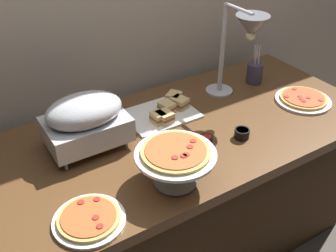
{
  "coord_description": "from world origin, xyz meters",
  "views": [
    {
      "loc": [
        -0.82,
        -1.23,
        1.78
      ],
      "look_at": [
        -0.05,
        0.0,
        0.81
      ],
      "focal_mm": 42.96,
      "sensor_mm": 36.0,
      "label": 1
    }
  ],
  "objects_px": {
    "pizza_plate_raised_stand": "(176,156)",
    "utensil_holder": "(255,73)",
    "pizza_plate_front": "(89,219)",
    "chafing_dish": "(85,119)",
    "sandwich_platter": "(166,111)",
    "pizza_plate_center": "(303,99)",
    "sauce_cup_near": "(242,133)",
    "heat_lamp": "(245,35)",
    "sauce_cup_far": "(206,139)"
  },
  "relations": [
    {
      "from": "pizza_plate_raised_stand",
      "to": "utensil_holder",
      "type": "distance_m",
      "value": 0.93
    },
    {
      "from": "pizza_plate_front",
      "to": "pizza_plate_raised_stand",
      "type": "bearing_deg",
      "value": 2.22
    },
    {
      "from": "chafing_dish",
      "to": "sandwich_platter",
      "type": "height_order",
      "value": "chafing_dish"
    },
    {
      "from": "pizza_plate_front",
      "to": "pizza_plate_raised_stand",
      "type": "relative_size",
      "value": 0.83
    },
    {
      "from": "pizza_plate_center",
      "to": "utensil_holder",
      "type": "bearing_deg",
      "value": 103.89
    },
    {
      "from": "utensil_holder",
      "to": "sauce_cup_near",
      "type": "bearing_deg",
      "value": -137.53
    },
    {
      "from": "heat_lamp",
      "to": "sandwich_platter",
      "type": "bearing_deg",
      "value": 163.31
    },
    {
      "from": "sauce_cup_far",
      "to": "chafing_dish",
      "type": "bearing_deg",
      "value": 150.69
    },
    {
      "from": "pizza_plate_center",
      "to": "pizza_plate_raised_stand",
      "type": "xyz_separation_m",
      "value": [
        -0.88,
        -0.17,
        0.11
      ]
    },
    {
      "from": "heat_lamp",
      "to": "sauce_cup_far",
      "type": "bearing_deg",
      "value": -151.13
    },
    {
      "from": "pizza_plate_front",
      "to": "sandwich_platter",
      "type": "distance_m",
      "value": 0.73
    },
    {
      "from": "chafing_dish",
      "to": "pizza_plate_center",
      "type": "bearing_deg",
      "value": -11.47
    },
    {
      "from": "heat_lamp",
      "to": "sauce_cup_near",
      "type": "xyz_separation_m",
      "value": [
        -0.17,
        -0.23,
        -0.34
      ]
    },
    {
      "from": "pizza_plate_raised_stand",
      "to": "sauce_cup_far",
      "type": "bearing_deg",
      "value": 29.33
    },
    {
      "from": "pizza_plate_raised_stand",
      "to": "utensil_holder",
      "type": "xyz_separation_m",
      "value": [
        0.8,
        0.46,
        -0.06
      ]
    },
    {
      "from": "heat_lamp",
      "to": "utensil_holder",
      "type": "bearing_deg",
      "value": 30.88
    },
    {
      "from": "pizza_plate_center",
      "to": "sandwich_platter",
      "type": "xyz_separation_m",
      "value": [
        -0.65,
        0.26,
        0.01
      ]
    },
    {
      "from": "chafing_dish",
      "to": "pizza_plate_raised_stand",
      "type": "bearing_deg",
      "value": -63.91
    },
    {
      "from": "heat_lamp",
      "to": "pizza_plate_center",
      "type": "height_order",
      "value": "heat_lamp"
    },
    {
      "from": "pizza_plate_center",
      "to": "pizza_plate_front",
      "type": "bearing_deg",
      "value": -171.56
    },
    {
      "from": "heat_lamp",
      "to": "pizza_plate_front",
      "type": "bearing_deg",
      "value": -160.21
    },
    {
      "from": "pizza_plate_raised_stand",
      "to": "sandwich_platter",
      "type": "relative_size",
      "value": 0.9
    },
    {
      "from": "sandwich_platter",
      "to": "sauce_cup_near",
      "type": "xyz_separation_m",
      "value": [
        0.18,
        -0.34,
        0.0
      ]
    },
    {
      "from": "sauce_cup_far",
      "to": "utensil_holder",
      "type": "height_order",
      "value": "utensil_holder"
    },
    {
      "from": "pizza_plate_center",
      "to": "pizza_plate_raised_stand",
      "type": "height_order",
      "value": "pizza_plate_raised_stand"
    },
    {
      "from": "chafing_dish",
      "to": "pizza_plate_raised_stand",
      "type": "distance_m",
      "value": 0.43
    },
    {
      "from": "sandwich_platter",
      "to": "sauce_cup_near",
      "type": "bearing_deg",
      "value": -61.68
    },
    {
      "from": "pizza_plate_center",
      "to": "sauce_cup_far",
      "type": "height_order",
      "value": "sauce_cup_far"
    },
    {
      "from": "chafing_dish",
      "to": "heat_lamp",
      "type": "xyz_separation_m",
      "value": [
        0.77,
        -0.06,
        0.22
      ]
    },
    {
      "from": "pizza_plate_front",
      "to": "utensil_holder",
      "type": "height_order",
      "value": "utensil_holder"
    },
    {
      "from": "pizza_plate_front",
      "to": "pizza_plate_center",
      "type": "xyz_separation_m",
      "value": [
        1.23,
        0.18,
        -0.0
      ]
    },
    {
      "from": "sandwich_platter",
      "to": "sauce_cup_far",
      "type": "bearing_deg",
      "value": -84.96
    },
    {
      "from": "pizza_plate_front",
      "to": "utensil_holder",
      "type": "xyz_separation_m",
      "value": [
        1.16,
        0.47,
        0.05
      ]
    },
    {
      "from": "chafing_dish",
      "to": "sandwich_platter",
      "type": "distance_m",
      "value": 0.43
    },
    {
      "from": "pizza_plate_raised_stand",
      "to": "pizza_plate_center",
      "type": "bearing_deg",
      "value": 10.9
    },
    {
      "from": "chafing_dish",
      "to": "pizza_plate_front",
      "type": "xyz_separation_m",
      "value": [
        -0.17,
        -0.4,
        -0.12
      ]
    },
    {
      "from": "chafing_dish",
      "to": "pizza_plate_raised_stand",
      "type": "xyz_separation_m",
      "value": [
        0.19,
        -0.38,
        -0.01
      ]
    },
    {
      "from": "sauce_cup_far",
      "to": "pizza_plate_front",
      "type": "bearing_deg",
      "value": -165.72
    },
    {
      "from": "heat_lamp",
      "to": "pizza_plate_front",
      "type": "distance_m",
      "value": 1.05
    },
    {
      "from": "sauce_cup_near",
      "to": "heat_lamp",
      "type": "bearing_deg",
      "value": 52.95
    },
    {
      "from": "chafing_dish",
      "to": "pizza_plate_center",
      "type": "distance_m",
      "value": 1.09
    },
    {
      "from": "pizza_plate_front",
      "to": "sauce_cup_near",
      "type": "bearing_deg",
      "value": 7.85
    },
    {
      "from": "sauce_cup_near",
      "to": "sauce_cup_far",
      "type": "height_order",
      "value": "sauce_cup_near"
    },
    {
      "from": "pizza_plate_center",
      "to": "sauce_cup_near",
      "type": "bearing_deg",
      "value": -170.62
    },
    {
      "from": "sauce_cup_far",
      "to": "pizza_plate_raised_stand",
      "type": "bearing_deg",
      "value": -150.67
    },
    {
      "from": "chafing_dish",
      "to": "pizza_plate_raised_stand",
      "type": "relative_size",
      "value": 1.11
    },
    {
      "from": "utensil_holder",
      "to": "chafing_dish",
      "type": "bearing_deg",
      "value": -175.85
    },
    {
      "from": "chafing_dish",
      "to": "sauce_cup_far",
      "type": "relative_size",
      "value": 5.91
    },
    {
      "from": "pizza_plate_raised_stand",
      "to": "pizza_plate_front",
      "type": "bearing_deg",
      "value": -177.78
    },
    {
      "from": "sauce_cup_near",
      "to": "chafing_dish",
      "type": "bearing_deg",
      "value": 153.66
    }
  ]
}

